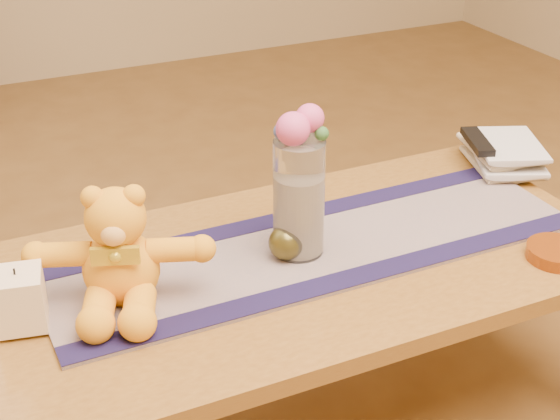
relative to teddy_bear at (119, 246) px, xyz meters
name	(u,v)px	position (x,y,z in m)	size (l,w,h in m)	color
floor	(299,415)	(0.39, -0.01, -0.57)	(5.50, 5.50, 0.00)	brown
coffee_table_top	(301,266)	(0.39, -0.01, -0.14)	(1.40, 0.70, 0.04)	brown
table_leg_br	(453,233)	(1.03, 0.28, -0.37)	(0.07, 0.07, 0.41)	brown
persian_runner	(317,248)	(0.44, 0.01, -0.12)	(1.20, 0.35, 0.01)	#1B1D4B
runner_border_near	(349,278)	(0.44, -0.14, -0.12)	(1.20, 0.06, 0.00)	#171236
runner_border_far	(288,217)	(0.44, 0.15, -0.12)	(1.20, 0.06, 0.00)	#171236
teddy_bear	(119,246)	(0.00, 0.00, 0.00)	(0.35, 0.28, 0.23)	#F9A71F
pillar_candle	(19,299)	(-0.20, -0.01, -0.06)	(0.09, 0.09, 0.11)	#FFE9BB
candle_wick	(14,272)	(-0.20, -0.01, 0.00)	(0.00, 0.00, 0.01)	black
glass_vase	(299,198)	(0.39, 0.01, 0.01)	(0.11, 0.11, 0.26)	silver
potpourri_fill	(299,214)	(0.39, 0.01, -0.03)	(0.09, 0.09, 0.18)	beige
rose_left	(293,129)	(0.37, 0.00, 0.18)	(0.07, 0.07, 0.07)	#DE4E8D
rose_right	(310,118)	(0.42, 0.01, 0.19)	(0.06, 0.06, 0.06)	#DE4E8D
blue_flower_back	(297,122)	(0.40, 0.04, 0.17)	(0.04, 0.04, 0.04)	#455595
blue_flower_side	(282,131)	(0.36, 0.03, 0.16)	(0.04, 0.04, 0.04)	#455595
leaf_sprig	(322,134)	(0.43, -0.01, 0.16)	(0.03, 0.03, 0.03)	#33662D
bronze_ball	(286,243)	(0.36, -0.01, -0.08)	(0.08, 0.08, 0.08)	#464017
book_bottom	(473,166)	(1.00, 0.20, -0.11)	(0.17, 0.22, 0.02)	beige
book_lower	(476,160)	(1.01, 0.19, -0.10)	(0.16, 0.22, 0.02)	beige
book_upper	(472,152)	(1.00, 0.20, -0.08)	(0.17, 0.22, 0.02)	beige
book_top	(477,146)	(1.01, 0.20, -0.06)	(0.16, 0.22, 0.02)	beige
tv_remote	(477,141)	(1.00, 0.19, -0.04)	(0.04, 0.16, 0.02)	black
amber_dish	(557,253)	(0.89, -0.25, -0.11)	(0.13, 0.13, 0.03)	#BF5914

